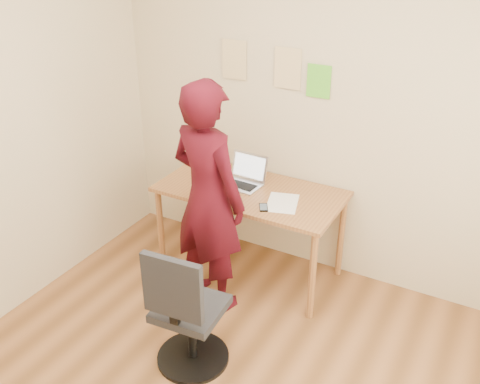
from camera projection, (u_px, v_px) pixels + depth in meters
The scene contains 10 objects.
room at pixel (199, 212), 2.50m from camera, with size 3.58×3.58×2.78m.
desk at pixel (250, 200), 4.09m from camera, with size 1.40×0.70×0.74m.
laptop at pixel (244, 178), 4.12m from camera, with size 0.32×0.28×0.22m.
paper_sheet at pixel (282, 203), 3.86m from camera, with size 0.21×0.31×0.00m, color white.
phone at pixel (263, 207), 3.79m from camera, with size 0.11×0.13×0.01m.
wall_note_left at pixel (234, 60), 4.08m from camera, with size 0.21×0.00×0.30m, color #D6B880.
wall_note_mid at pixel (288, 68), 3.89m from camera, with size 0.21×0.00×0.30m, color #D6B880.
wall_note_right at pixel (319, 81), 3.81m from camera, with size 0.18×0.00×0.24m, color #59C32B.
office_chair at pixel (186, 318), 3.28m from camera, with size 0.47×0.47×0.90m.
person at pixel (208, 198), 3.70m from camera, with size 0.62×0.41×1.70m, color #3A0710.
Camera 1 is at (1.22, -1.82, 2.58)m, focal length 40.00 mm.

